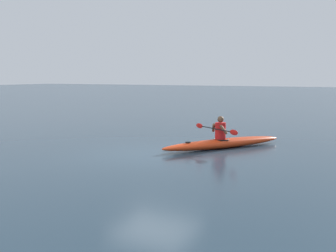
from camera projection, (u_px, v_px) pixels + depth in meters
name	position (u px, v px, depth m)	size (l,w,h in m)	color
ground_plane	(155.00, 154.00, 12.51)	(160.00, 160.00, 0.00)	#233847
kayak	(224.00, 143.00, 13.59)	(3.09, 4.26, 0.32)	red
kayaker	(220.00, 129.00, 13.45)	(1.95, 1.31, 0.76)	red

